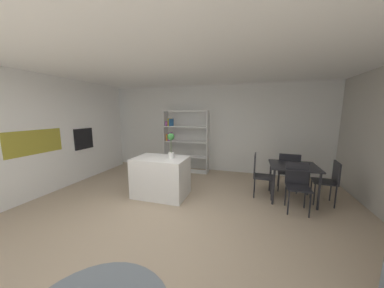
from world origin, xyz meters
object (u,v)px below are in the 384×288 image
Objects in this scene: built_in_oven at (84,139)px; potted_plant_on_island at (171,144)px; dining_chair_near at (297,182)px; dining_chair_far at (289,169)px; dining_chair_island_side at (259,172)px; kitchen_island at (161,177)px; dining_table at (293,169)px; open_bookshelf at (184,140)px; dining_chair_window_side at (330,179)px.

built_in_oven is 1.07× the size of potted_plant_on_island.
dining_chair_near is (5.33, -0.22, -0.61)m from built_in_oven.
dining_chair_far is 0.97× the size of dining_chair_island_side.
potted_plant_on_island is (2.78, -0.37, 0.05)m from built_in_oven.
dining_chair_near reaches higher than kitchen_island.
dining_table is (2.55, 0.60, -0.52)m from potted_plant_on_island.
open_bookshelf is 3.44m from dining_chair_near.
dining_table is (2.79, 0.64, 0.24)m from kitchen_island.
dining_chair_island_side reaches higher than kitchen_island.
dining_chair_near is at bearing -2.37° from built_in_oven.
dining_chair_near is 0.82m from dining_chair_island_side.
potted_plant_on_island is at bearing 27.88° from dining_chair_far.
dining_chair_far is (2.54, 1.04, -0.65)m from potted_plant_on_island.
dining_table is at bearing -85.72° from dining_chair_window_side.
potted_plant_on_island is 2.64m from dining_chair_near.
dining_chair_near reaches higher than dining_chair_window_side.
kitchen_island is 1.29× the size of dining_chair_window_side.
dining_chair_near is (2.79, 0.19, 0.11)m from kitchen_island.
dining_chair_island_side is (-0.68, -0.44, 0.01)m from dining_chair_far.
built_in_oven is 0.64× the size of dining_chair_near.
dining_table is 1.03× the size of dining_chair_window_side.
kitchen_island is at bearing -170.44° from potted_plant_on_island.
dining_chair_window_side reaches higher than kitchen_island.
open_bookshelf is 3.07m from dining_chair_far.
built_in_oven is 0.63× the size of dining_chair_far.
dining_chair_near is at bearing 96.36° from dining_chair_far.
kitchen_island is at bearing -86.13° from open_bookshelf.
open_bookshelf is at bearing 93.87° from kitchen_island.
built_in_oven is 0.63× the size of dining_table.
kitchen_island is 1.21× the size of dining_chair_island_side.
dining_chair_far is at bearing -118.35° from dining_chair_window_side.
built_in_oven is 2.80m from potted_plant_on_island.
dining_chair_window_side is at bearing -0.68° from dining_table.
open_bookshelf reaches higher than kitchen_island.
dining_chair_far is at bearing -16.45° from open_bookshelf.
open_bookshelf is 2.07× the size of dining_chair_far.
dining_chair_far is at bearing 21.22° from kitchen_island.
dining_table is 0.69m from dining_chair_window_side.
built_in_oven is at bearing 12.82° from dining_chair_far.
dining_chair_window_side is 0.99× the size of dining_chair_near.
potted_plant_on_island is at bearing -166.86° from dining_table.
dining_chair_island_side is at bearing -85.57° from dining_chair_window_side.
potted_plant_on_island is 0.60× the size of dining_chair_near.
open_bookshelf reaches higher than built_in_oven.
open_bookshelf reaches higher than dining_chair_window_side.
built_in_oven is 0.65× the size of dining_chair_window_side.
dining_chair_near is (2.55, 0.15, -0.65)m from potted_plant_on_island.
dining_table is at bearing 13.14° from potted_plant_on_island.
dining_chair_island_side is (2.11, 0.64, 0.12)m from kitchen_island.
dining_chair_far is at bearing -54.28° from dining_chair_island_side.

